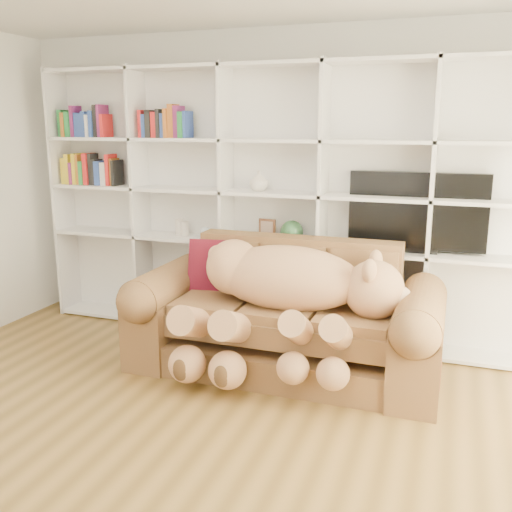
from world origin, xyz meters
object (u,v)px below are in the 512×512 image
at_px(gift_box, 414,379).
at_px(teddy_bear, 285,293).
at_px(tv, 417,213).
at_px(sofa, 286,323).

bearing_deg(gift_box, teddy_bear, -177.95).
height_order(teddy_bear, gift_box, teddy_bear).
bearing_deg(tv, teddy_bear, -132.95).
bearing_deg(sofa, gift_box, -9.38).
relative_size(sofa, tv, 2.14).
xyz_separation_m(gift_box, tv, (-0.10, 0.87, 1.06)).
xyz_separation_m(teddy_bear, tv, (0.85, 0.91, 0.51)).
distance_m(gift_box, tv, 1.37).
height_order(gift_box, tv, tv).
xyz_separation_m(sofa, gift_box, (1.00, -0.16, -0.24)).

